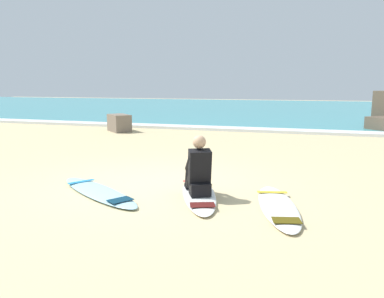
{
  "coord_description": "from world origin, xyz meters",
  "views": [
    {
      "loc": [
        2.76,
        -6.14,
        1.8
      ],
      "look_at": [
        0.51,
        0.83,
        0.55
      ],
      "focal_mm": 35.35,
      "sensor_mm": 36.0,
      "label": 1
    }
  ],
  "objects": [
    {
      "name": "sea",
      "position": [
        0.0,
        22.29,
        0.05
      ],
      "size": [
        80.0,
        28.0,
        0.1
      ],
      "primitive_type": "cube",
      "color": "teal",
      "rests_on": "ground"
    },
    {
      "name": "breaking_foam",
      "position": [
        0.0,
        8.59,
        0.06
      ],
      "size": [
        80.0,
        0.9,
        0.11
      ],
      "primitive_type": "cube",
      "color": "white",
      "rests_on": "ground"
    },
    {
      "name": "surfboard_spare_far",
      "position": [
        2.32,
        -0.67,
        0.04
      ],
      "size": [
        1.04,
        2.22,
        0.08
      ],
      "color": "white",
      "rests_on": "ground"
    },
    {
      "name": "surfboard_spare_near",
      "position": [
        -0.62,
        -0.81,
        0.04
      ],
      "size": [
        2.28,
        1.71,
        0.08
      ],
      "color": "#9ED1E5",
      "rests_on": "ground"
    },
    {
      "name": "shoreline_rock",
      "position": [
        -4.42,
        6.89,
        0.33
      ],
      "size": [
        1.23,
        1.19,
        0.66
      ],
      "primitive_type": "cube",
      "rotation": [
        0.0,
        0.0,
        0.84
      ],
      "color": "#756656",
      "rests_on": "ground"
    },
    {
      "name": "ground_plane",
      "position": [
        0.0,
        0.0,
        0.0
      ],
      "size": [
        80.0,
        80.0,
        0.0
      ],
      "primitive_type": "plane",
      "color": "#CCB584"
    },
    {
      "name": "surfer_seated",
      "position": [
        1.05,
        -0.51,
        0.44
      ],
      "size": [
        0.62,
        0.77,
        0.95
      ],
      "color": "black",
      "rests_on": "surfboard_main"
    },
    {
      "name": "surfboard_main",
      "position": [
        1.01,
        -0.38,
        0.04
      ],
      "size": [
        1.32,
        2.34,
        0.08
      ],
      "color": "white",
      "rests_on": "ground"
    }
  ]
}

